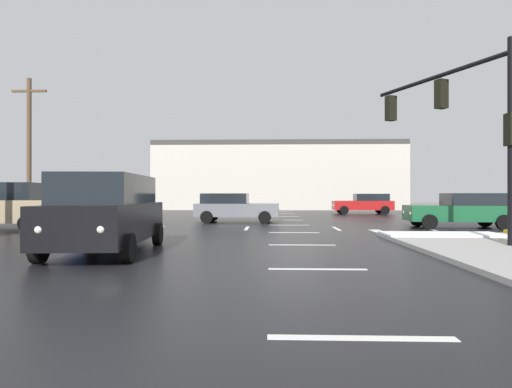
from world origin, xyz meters
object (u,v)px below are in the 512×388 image
Objects in this scene: sedan_blue at (111,210)px; sedan_red at (365,203)px; sedan_green at (462,210)px; sedan_grey at (234,207)px; utility_pole_far at (29,145)px; traffic_signal_mast at (465,115)px; suv_black at (107,212)px.

sedan_blue is 1.01× the size of sedan_red.
sedan_blue is 0.99× the size of sedan_green.
sedan_grey is 11.22m from sedan_green.
utility_pole_far is at bearing -11.16° from sedan_green.
traffic_signal_mast is 12.76m from sedan_grey.
sedan_grey and sedan_blue have the same top height.
sedan_red is 0.52× the size of utility_pole_far.
suv_black is 1.07× the size of sedan_green.
suv_black reaches higher than sedan_blue.
suv_black is at bearing 78.37° from traffic_signal_mast.
suv_black is 15.33m from sedan_green.
suv_black reaches higher than sedan_grey.
traffic_signal_mast reaches higher than sedan_grey.
utility_pole_far is at bearing 35.28° from traffic_signal_mast.
utility_pole_far reaches higher than suv_black.
utility_pole_far is (-22.52, -6.88, 3.79)m from sedan_red.
sedan_blue is at bearing -136.56° from sedan_grey.
sedan_blue and sedan_red have the same top height.
sedan_red is (14.40, 14.27, 0.00)m from sedan_blue.
utility_pole_far is (-13.20, 2.92, 3.79)m from sedan_grey.
traffic_signal_mast is 1.16× the size of suv_black.
suv_black is 18.64m from utility_pole_far.
sedan_blue is 0.52× the size of utility_pole_far.
suv_black is at bearing -99.02° from sedan_grey.
sedan_blue is 20.27m from sedan_red.
suv_black reaches higher than sedan_green.
sedan_red is at bearing -28.45° from traffic_signal_mast.
sedan_blue is (-5.07, -4.47, 0.00)m from sedan_grey.
sedan_grey is 0.99× the size of sedan_green.
traffic_signal_mast reaches higher than suv_black.
sedan_blue is at bearing -42.32° from utility_pole_far.
utility_pole_far is at bearing -147.55° from suv_black.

